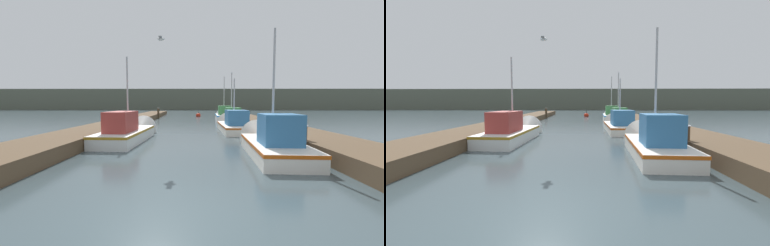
{
  "view_description": "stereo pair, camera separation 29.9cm",
  "coord_description": "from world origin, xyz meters",
  "views": [
    {
      "loc": [
        0.15,
        -3.92,
        1.9
      ],
      "look_at": [
        -0.0,
        13.71,
        0.45
      ],
      "focal_mm": 24.0,
      "sensor_mm": 36.0,
      "label": 1
    },
    {
      "loc": [
        0.44,
        -3.91,
        1.9
      ],
      "look_at": [
        -0.0,
        13.71,
        0.45
      ],
      "focal_mm": 24.0,
      "sensor_mm": 36.0,
      "label": 2
    }
  ],
  "objects": [
    {
      "name": "fishing_boat_0",
      "position": [
        2.99,
        5.61,
        0.42
      ],
      "size": [
        1.98,
        5.63,
        5.02
      ],
      "rotation": [
        0.0,
        0.0,
        -0.05
      ],
      "color": "silver",
      "rests_on": "ground_plane"
    },
    {
      "name": "mooring_piling_1",
      "position": [
        -4.05,
        26.0,
        0.61
      ],
      "size": [
        0.29,
        0.29,
        1.21
      ],
      "color": "#473523",
      "rests_on": "ground_plane"
    },
    {
      "name": "ground_plane",
      "position": [
        0.0,
        0.0,
        0.0
      ],
      "size": [
        200.0,
        200.0,
        0.0
      ],
      "color": "#38474C"
    },
    {
      "name": "distant_shore_ridge",
      "position": [
        0.0,
        65.75,
        2.53
      ],
      "size": [
        120.0,
        16.0,
        5.06
      ],
      "color": "#565B4C",
      "rests_on": "ground_plane"
    },
    {
      "name": "fishing_boat_1",
      "position": [
        -3.08,
        8.84,
        0.45
      ],
      "size": [
        1.93,
        6.11,
        4.57
      ],
      "rotation": [
        0.0,
        0.0,
        -0.05
      ],
      "color": "silver",
      "rests_on": "ground_plane"
    },
    {
      "name": "mooring_piling_0",
      "position": [
        -4.1,
        10.78,
        0.57
      ],
      "size": [
        0.28,
        0.28,
        1.13
      ],
      "color": "#473523",
      "rests_on": "ground_plane"
    },
    {
      "name": "channel_buoy",
      "position": [
        0.68,
        29.16,
        0.17
      ],
      "size": [
        0.61,
        0.61,
        1.11
      ],
      "color": "red",
      "rests_on": "ground_plane"
    },
    {
      "name": "seagull_lead",
      "position": [
        -1.12,
        6.05,
        4.29
      ],
      "size": [
        0.28,
        0.55,
        0.12
      ],
      "rotation": [
        0.0,
        0.0,
        4.7
      ],
      "color": "white"
    },
    {
      "name": "dock_right",
      "position": [
        5.31,
        16.0,
        0.25
      ],
      "size": [
        2.43,
        40.0,
        0.51
      ],
      "color": "brown",
      "rests_on": "ground_plane"
    },
    {
      "name": "mooring_piling_2",
      "position": [
        4.14,
        5.41,
        0.54
      ],
      "size": [
        0.29,
        0.29,
        1.06
      ],
      "color": "#473523",
      "rests_on": "ground_plane"
    },
    {
      "name": "fishing_boat_2",
      "position": [
        2.74,
        13.12,
        0.41
      ],
      "size": [
        1.77,
        6.07,
        3.99
      ],
      "rotation": [
        0.0,
        0.0,
        0.0
      ],
      "color": "silver",
      "rests_on": "ground_plane"
    },
    {
      "name": "fishing_boat_3",
      "position": [
        3.15,
        16.91,
        0.49
      ],
      "size": [
        1.48,
        4.4,
        4.61
      ],
      "rotation": [
        0.0,
        0.0,
        0.01
      ],
      "color": "silver",
      "rests_on": "ground_plane"
    },
    {
      "name": "dock_left",
      "position": [
        -5.31,
        16.0,
        0.25
      ],
      "size": [
        2.43,
        40.0,
        0.51
      ],
      "color": "brown",
      "rests_on": "ground_plane"
    },
    {
      "name": "fishing_boat_4",
      "position": [
        3.11,
        21.77,
        0.49
      ],
      "size": [
        1.8,
        5.77,
        4.77
      ],
      "rotation": [
        0.0,
        0.0,
        -0.05
      ],
      "color": "silver",
      "rests_on": "ground_plane"
    }
  ]
}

